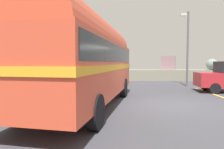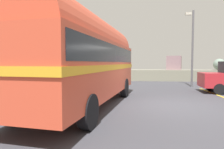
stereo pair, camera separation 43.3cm
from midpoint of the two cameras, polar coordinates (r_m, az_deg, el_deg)
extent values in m
cube|color=#3D3C43|center=(8.83, 14.64, -8.41)|extent=(32.00, 26.00, 0.02)
cube|color=gray|center=(20.38, 8.02, -0.16)|extent=(31.36, 1.80, 1.10)
cube|color=#889461|center=(23.17, -24.44, 2.83)|extent=(1.48, 1.36, 1.20)
sphere|color=gray|center=(21.21, -10.45, 3.22)|extent=(1.32, 1.32, 1.32)
sphere|color=gray|center=(19.77, 1.97, 2.78)|extent=(0.98, 0.98, 0.98)
cube|color=gray|center=(21.16, 15.27, 3.25)|extent=(1.73, 1.76, 1.39)
sphere|color=gray|center=(21.69, 26.26, 2.63)|extent=(1.09, 1.09, 1.09)
cube|color=yellow|center=(13.06, 25.27, -4.75)|extent=(0.12, 4.40, 0.01)
cylinder|color=black|center=(10.93, -9.35, -3.48)|extent=(0.42, 0.99, 0.96)
cylinder|color=black|center=(10.36, 2.16, -3.81)|extent=(0.42, 0.99, 0.96)
cylinder|color=black|center=(6.41, -26.38, -8.65)|extent=(0.42, 0.99, 0.96)
cylinder|color=black|center=(5.37, -7.09, -10.62)|extent=(0.42, 0.99, 0.96)
cube|color=#D5492F|center=(8.03, -8.68, 1.76)|extent=(3.61, 8.66, 2.10)
cylinder|color=#D5492F|center=(8.07, -8.75, 9.23)|extent=(3.36, 8.30, 2.20)
cube|color=gold|center=(8.03, -8.69, 2.13)|extent=(3.67, 8.75, 0.20)
cube|color=black|center=(8.04, -8.72, 5.87)|extent=(3.59, 8.33, 0.64)
cube|color=silver|center=(12.18, -1.69, -1.77)|extent=(2.28, 0.49, 0.28)
cylinder|color=black|center=(12.70, 26.56, -3.61)|extent=(0.63, 0.24, 0.62)
cylinder|color=black|center=(14.15, 24.49, -2.88)|extent=(0.63, 0.24, 0.62)
cylinder|color=#5B5B60|center=(15.99, 20.15, 6.81)|extent=(0.14, 0.14, 5.62)
cube|color=beige|center=(16.90, 19.08, 15.94)|extent=(0.44, 0.24, 0.18)
camera|label=1|loc=(0.22, -91.33, -0.08)|focal=31.86mm
camera|label=2|loc=(0.22, 88.67, 0.08)|focal=31.86mm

